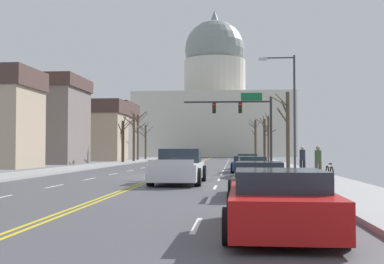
% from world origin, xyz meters
% --- Properties ---
extents(ground, '(20.00, 180.00, 0.20)m').
position_xyz_m(ground, '(0.00, -0.00, 0.02)').
color(ground, '#4A4A4F').
extents(signal_gantry, '(7.91, 0.41, 6.52)m').
position_xyz_m(signal_gantry, '(5.35, 14.74, 4.77)').
color(signal_gantry, '#28282D').
rests_on(signal_gantry, ground).
extents(street_lamp_right, '(2.35, 0.24, 7.55)m').
position_xyz_m(street_lamp_right, '(7.88, 2.63, 4.64)').
color(street_lamp_right, '#333338').
rests_on(street_lamp_right, ground).
extents(capitol_building, '(33.98, 21.19, 33.08)m').
position_xyz_m(capitol_building, '(0.00, 80.67, 11.04)').
color(capitol_building, beige).
rests_on(capitol_building, ground).
extents(sedan_near_00, '(2.04, 4.43, 1.22)m').
position_xyz_m(sedan_near_00, '(5.39, 11.08, 0.56)').
color(sedan_near_00, '#1E7247').
rests_on(sedan_near_00, ground).
extents(sedan_near_01, '(2.03, 4.61, 1.14)m').
position_xyz_m(sedan_near_01, '(5.08, 5.10, 0.54)').
color(sedan_near_01, navy).
rests_on(sedan_near_01, ground).
extents(sedan_near_02, '(2.04, 4.32, 1.18)m').
position_xyz_m(sedan_near_02, '(5.34, -0.63, 0.56)').
color(sedan_near_02, '#1E7247').
rests_on(sedan_near_02, ground).
extents(pickup_truck_near_03, '(2.38, 5.71, 1.63)m').
position_xyz_m(pickup_truck_near_03, '(1.70, -6.19, 0.73)').
color(pickup_truck_near_03, silver).
rests_on(pickup_truck_near_03, ground).
extents(sedan_near_04, '(2.09, 4.34, 1.19)m').
position_xyz_m(sedan_near_04, '(5.15, -12.33, 0.56)').
color(sedan_near_04, '#6B6056').
rests_on(sedan_near_04, ground).
extents(sedan_near_05, '(2.15, 4.58, 1.22)m').
position_xyz_m(sedan_near_05, '(5.17, -19.61, 0.59)').
color(sedan_near_05, '#B71414').
rests_on(sedan_near_05, ground).
extents(sedan_oncoming_00, '(2.00, 4.59, 1.24)m').
position_xyz_m(sedan_oncoming_00, '(-1.59, 21.27, 0.59)').
color(sedan_oncoming_00, silver).
rests_on(sedan_oncoming_00, ground).
extents(sedan_oncoming_01, '(2.13, 4.58, 1.22)m').
position_xyz_m(sedan_oncoming_01, '(-1.72, 33.33, 0.58)').
color(sedan_oncoming_01, '#6B6056').
rests_on(sedan_oncoming_01, ground).
extents(sedan_oncoming_02, '(2.01, 4.49, 1.29)m').
position_xyz_m(sedan_oncoming_02, '(-5.15, 43.75, 0.61)').
color(sedan_oncoming_02, '#1E7247').
rests_on(sedan_oncoming_02, ground).
extents(sedan_oncoming_03, '(2.09, 4.73, 1.26)m').
position_xyz_m(sedan_oncoming_03, '(-4.96, 57.51, 0.60)').
color(sedan_oncoming_03, black).
rests_on(sedan_oncoming_03, ground).
extents(flank_building_01, '(11.15, 6.94, 8.20)m').
position_xyz_m(flank_building_01, '(-16.06, 36.19, 4.16)').
color(flank_building_01, tan).
rests_on(flank_building_01, ground).
extents(flank_building_02, '(10.06, 9.61, 8.92)m').
position_xyz_m(flank_building_02, '(-16.49, 46.96, 4.53)').
color(flank_building_02, slate).
rests_on(flank_building_02, ground).
extents(flank_building_03, '(12.34, 8.28, 9.52)m').
position_xyz_m(flank_building_03, '(-18.41, 22.97, 4.81)').
color(flank_building_03, slate).
rests_on(flank_building_03, ground).
extents(bare_tree_00, '(2.55, 2.05, 5.59)m').
position_xyz_m(bare_tree_00, '(8.17, 33.02, 2.94)').
color(bare_tree_00, '#423328').
rests_on(bare_tree_00, ground).
extents(bare_tree_01, '(2.08, 2.07, 5.45)m').
position_xyz_m(bare_tree_01, '(-8.70, 41.90, 2.86)').
color(bare_tree_01, brown).
rests_on(bare_tree_01, ground).
extents(bare_tree_02, '(1.42, 2.13, 5.65)m').
position_xyz_m(bare_tree_02, '(8.19, 6.84, 3.14)').
color(bare_tree_02, '#4C3D2D').
rests_on(bare_tree_02, ground).
extents(bare_tree_03, '(2.41, 2.06, 6.77)m').
position_xyz_m(bare_tree_03, '(-8.93, 37.43, 3.66)').
color(bare_tree_03, '#4C3D2D').
rests_on(bare_tree_03, ground).
extents(bare_tree_04, '(1.15, 0.93, 5.71)m').
position_xyz_m(bare_tree_04, '(8.28, 28.41, 2.99)').
color(bare_tree_04, '#4C3D2D').
rests_on(bare_tree_04, ground).
extents(bare_tree_05, '(1.41, 2.45, 5.29)m').
position_xyz_m(bare_tree_05, '(-8.29, 25.59, 2.68)').
color(bare_tree_05, '#423328').
rests_on(bare_tree_05, ground).
extents(bare_tree_06, '(1.82, 1.96, 6.81)m').
position_xyz_m(bare_tree_06, '(7.87, 53.03, 3.44)').
color(bare_tree_06, '#4C3D2D').
rests_on(bare_tree_06, ground).
extents(bare_tree_07, '(2.65, 2.17, 5.89)m').
position_xyz_m(bare_tree_07, '(-8.12, 30.81, 3.29)').
color(bare_tree_07, brown).
rests_on(bare_tree_07, ground).
extents(pedestrian_00, '(0.35, 0.34, 1.64)m').
position_xyz_m(pedestrian_00, '(8.58, -3.85, 1.05)').
color(pedestrian_00, '#4C4238').
rests_on(pedestrian_00, ground).
extents(pedestrian_01, '(0.35, 0.34, 1.66)m').
position_xyz_m(pedestrian_01, '(8.32, 0.04, 1.06)').
color(pedestrian_01, black).
rests_on(pedestrian_01, ground).
extents(bicycle_parked, '(0.12, 1.77, 0.85)m').
position_xyz_m(bicycle_parked, '(8.77, -5.79, 0.49)').
color(bicycle_parked, black).
rests_on(bicycle_parked, ground).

